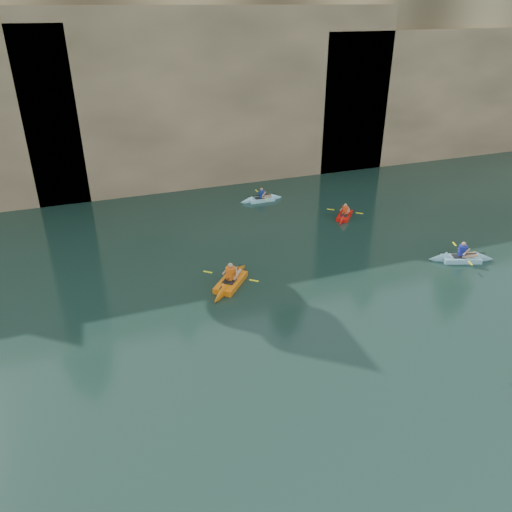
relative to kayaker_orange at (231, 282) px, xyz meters
name	(u,v)px	position (x,y,z in m)	size (l,w,h in m)	color
ground	(374,404)	(1.96, -8.53, -0.16)	(160.00, 160.00, 0.00)	black
cliff	(167,78)	(1.96, 21.47, 5.84)	(70.00, 16.00, 12.00)	tan
cliff_slab_center	(221,96)	(3.96, 14.07, 5.54)	(24.00, 2.40, 11.40)	tan
cliff_slab_east	(466,91)	(23.96, 14.07, 4.76)	(26.00, 2.40, 9.84)	tan
sea_cave_center	(136,169)	(-2.04, 13.42, 1.44)	(3.50, 1.00, 3.20)	black
sea_cave_east	(331,140)	(11.96, 13.42, 2.09)	(5.00, 1.00, 4.50)	black
kayaker_orange	(231,282)	(0.00, 0.00, 0.00)	(2.90, 3.19, 1.34)	orange
kayaker_ltblue_near	(461,258)	(11.11, -1.67, -0.01)	(3.21, 2.32, 1.24)	#85C8DF
kayaker_red_far	(345,215)	(8.55, 5.09, -0.03)	(2.35, 2.58, 1.05)	red
kayaker_ltblue_mid	(261,199)	(4.99, 9.27, -0.03)	(2.81, 2.13, 1.06)	#98E5FF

